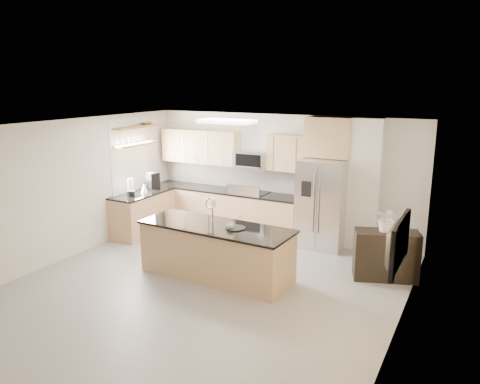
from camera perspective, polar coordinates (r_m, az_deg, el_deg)
The scene contains 27 objects.
floor at distance 7.71m, azimuth -4.82°, elevation -11.77°, with size 6.50×6.50×0.00m, color gray.
ceiling at distance 7.02m, azimuth -5.23°, elevation 7.84°, with size 6.00×6.50×0.02m, color white.
wall_back at distance 10.07m, azimuth 5.05°, elevation 2.01°, with size 6.00×0.02×2.60m, color silver.
wall_front at distance 5.02m, azimuth -25.93°, elevation -11.13°, with size 6.00×0.02×2.60m, color silver.
wall_left at distance 9.20m, azimuth -20.94°, elevation 0.09°, with size 0.02×6.50×2.60m, color silver.
wall_right at distance 6.23m, azimuth 19.00°, elevation -5.81°, with size 0.02×6.50×2.60m, color silver.
back_counter at distance 10.51m, azimuth -1.90°, elevation -2.10°, with size 3.55×0.66×1.44m.
left_counter at distance 10.46m, azimuth -11.79°, elevation -2.52°, with size 0.66×1.50×0.92m.
range at distance 10.21m, azimuth 1.13°, elevation -2.55°, with size 0.76×0.64×1.14m.
upper_cabinets at distance 10.40m, azimuth -1.90°, elevation 5.36°, with size 3.50×0.33×0.75m.
microwave at distance 10.07m, azimuth 1.48°, elevation 3.97°, with size 0.76×0.40×0.40m.
refrigerator at distance 9.46m, azimuth 10.03°, elevation -1.43°, with size 0.92×0.78×1.78m.
partition_column at distance 9.38m, azimuth 14.97°, elevation 0.78°, with size 0.60×0.30×2.60m, color silver.
window at distance 10.40m, azimuth -13.39°, elevation 4.02°, with size 0.04×1.15×1.65m.
shelf_lower at distance 10.35m, azimuth -12.58°, elevation 5.70°, with size 0.30×1.20×0.04m, color olive.
shelf_upper at distance 10.31m, azimuth -12.68°, elevation 7.74°, with size 0.30×1.20×0.04m, color olive.
ceiling_fixture at distance 8.59m, azimuth -1.62°, elevation 8.61°, with size 1.00×0.50×0.06m, color white.
island at distance 8.01m, azimuth -2.92°, elevation -7.20°, with size 2.68×1.07×1.34m.
credenza at distance 8.30m, azimuth 17.36°, elevation -7.37°, with size 1.05×0.44×0.84m, color black.
cup at distance 7.66m, azimuth -1.20°, elevation -4.17°, with size 0.12×0.12×0.09m, color white.
platter at distance 7.69m, azimuth -0.61°, elevation -4.40°, with size 0.34×0.34×0.02m, color black.
blender at distance 10.06m, azimuth -13.19°, elevation 0.43°, with size 0.16×0.16×0.38m.
kettle at distance 10.32m, azimuth -11.58°, elevation 0.49°, with size 0.18×0.18×0.23m.
coffee_maker at distance 10.65m, azimuth -10.54°, elevation 1.32°, with size 0.25×0.28×0.36m.
bowl at distance 10.59m, azimuth -11.35°, elevation 8.26°, with size 0.32×0.32×0.08m, color silver.
flower_vase at distance 8.05m, azimuth 17.61°, elevation -2.38°, with size 0.61×0.53×0.67m, color white.
television at distance 6.04m, azimuth 17.88°, elevation -5.83°, with size 1.08×0.14×0.62m, color black.
Camera 1 is at (3.81, -5.86, 3.26)m, focal length 35.00 mm.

